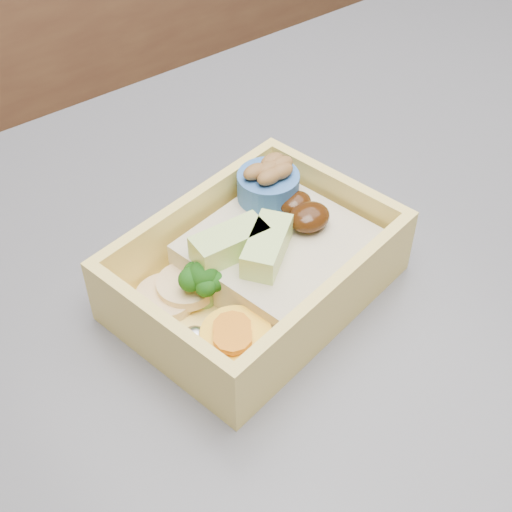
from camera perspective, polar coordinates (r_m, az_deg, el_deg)
bento_box at (r=0.48m, az=0.26°, el=-0.56°), size 0.20×0.16×0.07m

